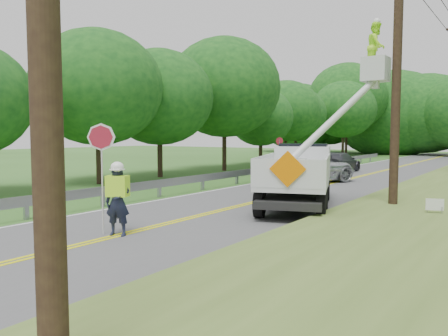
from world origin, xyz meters
The scene contains 11 objects.
ground centered at (0.00, 0.00, 0.00)m, with size 140.00×140.00×0.00m, color #315E20.
road centered at (0.00, 14.00, 0.01)m, with size 7.20×96.00×0.03m.
guardrail centered at (-4.02, 14.91, 0.55)m, with size 0.18×48.00×0.77m.
utility_poles centered at (5.00, 17.02, 5.27)m, with size 1.60×43.30×10.00m.
treeline_left centered at (-10.57, 31.51, 5.89)m, with size 10.27×54.68×11.94m.
flagger centered at (0.00, 1.16, 1.07)m, with size 1.07×0.75×2.95m.
bucket_truck centered at (1.76, 8.94, 1.50)m, with size 5.01×6.92×6.50m.
suv_silver centered at (-1.33, 15.88, 0.84)m, with size 2.74×5.93×1.65m, color #BABDC2.
suv_darkgrey centered at (-2.22, 23.21, 0.73)m, with size 2.00×4.92×1.43m, color #3C3D45.
stop_sign_permanent centered at (-4.77, 19.11, 1.67)m, with size 0.54×0.06×2.52m.
yard_sign centered at (6.49, 7.88, 0.53)m, with size 0.49×0.19×0.74m.
Camera 1 is at (8.76, -6.40, 2.67)m, focal length 34.72 mm.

